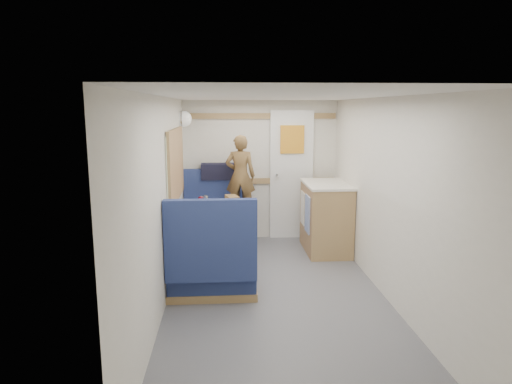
{
  "coord_description": "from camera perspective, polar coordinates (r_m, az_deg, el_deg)",
  "views": [
    {
      "loc": [
        -0.5,
        -4.27,
        1.89
      ],
      "look_at": [
        -0.15,
        0.9,
        0.93
      ],
      "focal_mm": 32.0,
      "sensor_mm": 36.0,
      "label": 1
    }
  ],
  "objects": [
    {
      "name": "bench_near",
      "position": [
        4.69,
        -5.51,
        -9.43
      ],
      "size": [
        0.9,
        0.59,
        1.05
      ],
      "color": "navy",
      "rests_on": "floor"
    },
    {
      "name": "tray",
      "position": [
        5.17,
        -3.36,
        -2.53
      ],
      "size": [
        0.36,
        0.43,
        0.02
      ],
      "primitive_type": "cube",
      "rotation": [
        0.0,
        0.0,
        0.21
      ],
      "color": "white",
      "rests_on": "dinette_table"
    },
    {
      "name": "bread_loaf",
      "position": [
        5.66,
        -3.0,
        -0.98
      ],
      "size": [
        0.19,
        0.27,
        0.1
      ],
      "primitive_type": "cube",
      "rotation": [
        0.0,
        0.0,
        0.25
      ],
      "color": "brown",
      "rests_on": "dinette_table"
    },
    {
      "name": "floor",
      "position": [
        4.7,
        2.68,
        -13.28
      ],
      "size": [
        4.5,
        4.5,
        0.0
      ],
      "primitive_type": "plane",
      "color": "#515156",
      "rests_on": "ground"
    },
    {
      "name": "tumbler_right",
      "position": [
        5.46,
        -4.71,
        -1.42
      ],
      "size": [
        0.06,
        0.06,
        0.1
      ],
      "primitive_type": "cylinder",
      "color": "white",
      "rests_on": "dinette_table"
    },
    {
      "name": "duffel_bag",
      "position": [
        6.45,
        -4.82,
        2.59
      ],
      "size": [
        0.47,
        0.23,
        0.22
      ],
      "primitive_type": "cube",
      "rotation": [
        0.0,
        0.0,
        0.02
      ],
      "color": "black",
      "rests_on": "ledge"
    },
    {
      "name": "oak_trim_low",
      "position": [
        6.6,
        0.56,
        1.39
      ],
      "size": [
        2.15,
        0.02,
        0.08
      ],
      "primitive_type": "cube",
      "color": "olive",
      "rests_on": "wall_back"
    },
    {
      "name": "dinette_table",
      "position": [
        5.44,
        -5.31,
        -3.69
      ],
      "size": [
        0.62,
        0.92,
        0.72
      ],
      "color": "white",
      "rests_on": "floor"
    },
    {
      "name": "tumbler_left",
      "position": [
        5.19,
        -7.84,
        -2.04
      ],
      "size": [
        0.07,
        0.07,
        0.11
      ],
      "primitive_type": "cylinder",
      "color": "white",
      "rests_on": "dinette_table"
    },
    {
      "name": "person",
      "position": [
        6.1,
        -1.97,
        2.04
      ],
      "size": [
        0.43,
        0.31,
        1.1
      ],
      "primitive_type": "imported",
      "rotation": [
        0.0,
        0.0,
        3.01
      ],
      "color": "brown",
      "rests_on": "bench_far"
    },
    {
      "name": "oak_trim_high",
      "position": [
        6.52,
        0.57,
        9.49
      ],
      "size": [
        2.15,
        0.02,
        0.08
      ],
      "primitive_type": "cube",
      "color": "olive",
      "rests_on": "wall_back"
    },
    {
      "name": "beer_glass",
      "position": [
        5.46,
        -2.96,
        -1.4
      ],
      "size": [
        0.06,
        0.06,
        0.1
      ],
      "primitive_type": "cylinder",
      "color": "#8F4414",
      "rests_on": "dinette_table"
    },
    {
      "name": "side_window",
      "position": [
        5.34,
        -10.05,
        3.41
      ],
      "size": [
        0.04,
        1.3,
        0.72
      ],
      "primitive_type": "cube",
      "color": "#A0A990",
      "rests_on": "wall_left"
    },
    {
      "name": "dome_light",
      "position": [
        6.15,
        -8.98,
        9.02
      ],
      "size": [
        0.2,
        0.2,
        0.2
      ],
      "primitive_type": "sphere",
      "color": "white",
      "rests_on": "wall_left"
    },
    {
      "name": "cheese_block",
      "position": [
        5.14,
        -3.93,
        -2.35
      ],
      "size": [
        0.1,
        0.08,
        0.03
      ],
      "primitive_type": "cube",
      "rotation": [
        0.0,
        0.0,
        0.26
      ],
      "color": "#E5CE84",
      "rests_on": "tray"
    },
    {
      "name": "tumbler_mid",
      "position": [
        5.59,
        -6.37,
        -1.09
      ],
      "size": [
        0.07,
        0.07,
        0.12
      ],
      "primitive_type": "cylinder",
      "color": "silver",
      "rests_on": "dinette_table"
    },
    {
      "name": "wine_glass",
      "position": [
        5.31,
        -6.9,
        -1.0
      ],
      "size": [
        0.08,
        0.08,
        0.17
      ],
      "color": "white",
      "rests_on": "dinette_table"
    },
    {
      "name": "rear_door",
      "position": [
        6.62,
        4.45,
        2.46
      ],
      "size": [
        0.62,
        0.12,
        1.86
      ],
      "color": "white",
      "rests_on": "wall_back"
    },
    {
      "name": "wall_right",
      "position": [
        4.65,
        16.39,
        -1.02
      ],
      "size": [
        0.02,
        4.5,
        2.0
      ],
      "primitive_type": "cube",
      "color": "silver",
      "rests_on": "floor"
    },
    {
      "name": "galley_counter",
      "position": [
        6.14,
        8.69,
        -3.08
      ],
      "size": [
        0.57,
        0.92,
        0.92
      ],
      "color": "olive",
      "rests_on": "floor"
    },
    {
      "name": "pepper_grinder",
      "position": [
        5.34,
        -5.18,
        -1.7
      ],
      "size": [
        0.04,
        0.04,
        0.1
      ],
      "primitive_type": "cylinder",
      "color": "black",
      "rests_on": "dinette_table"
    },
    {
      "name": "orange_fruit",
      "position": [
        5.19,
        -3.84,
        -2.0
      ],
      "size": [
        0.07,
        0.07,
        0.07
      ],
      "primitive_type": "sphere",
      "color": "#D75509",
      "rests_on": "tray"
    },
    {
      "name": "ledge",
      "position": [
        6.47,
        -5.11,
        1.44
      ],
      "size": [
        0.9,
        0.14,
        0.04
      ],
      "primitive_type": "cube",
      "color": "olive",
      "rests_on": "bench_far"
    },
    {
      "name": "wall_left",
      "position": [
        4.41,
        -11.58,
        -1.43
      ],
      "size": [
        0.02,
        4.5,
        2.0
      ],
      "primitive_type": "cube",
      "color": "silver",
      "rests_on": "floor"
    },
    {
      "name": "wall_back",
      "position": [
        6.6,
        0.55,
        2.71
      ],
      "size": [
        2.2,
        0.02,
        2.0
      ],
      "primitive_type": "cube",
      "color": "silver",
      "rests_on": "floor"
    },
    {
      "name": "ceiling",
      "position": [
        4.3,
        2.91,
        11.9
      ],
      "size": [
        4.5,
        4.5,
        0.0
      ],
      "primitive_type": "plane",
      "rotation": [
        3.14,
        0.0,
        0.0
      ],
      "color": "silver",
      "rests_on": "wall_back"
    },
    {
      "name": "bench_far",
      "position": [
        6.34,
        -5.08,
        -4.11
      ],
      "size": [
        0.9,
        0.59,
        1.05
      ],
      "color": "navy",
      "rests_on": "floor"
    }
  ]
}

